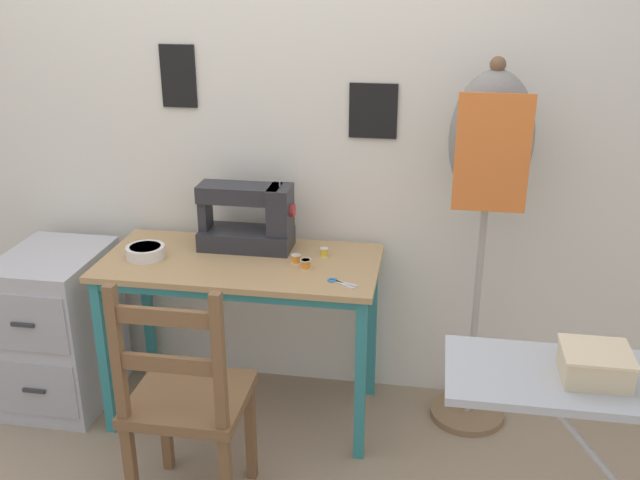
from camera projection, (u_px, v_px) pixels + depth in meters
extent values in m
plane|color=gray|center=(230.00, 448.00, 2.94)|extent=(14.00, 14.00, 0.00)
cube|color=silver|center=(256.00, 112.00, 3.03)|extent=(10.00, 0.05, 2.55)
cube|color=black|center=(178.00, 76.00, 3.00)|extent=(0.15, 0.01, 0.26)
cube|color=black|center=(373.00, 111.00, 2.92)|extent=(0.20, 0.01, 0.22)
cube|color=tan|center=(240.00, 263.00, 2.93)|extent=(1.14, 0.54, 0.02)
cube|color=teal|center=(225.00, 294.00, 2.72)|extent=(1.06, 0.03, 0.04)
cube|color=teal|center=(104.00, 358.00, 2.93)|extent=(0.04, 0.04, 0.71)
cube|color=teal|center=(360.00, 381.00, 2.77)|extent=(0.04, 0.04, 0.71)
cube|color=teal|center=(148.00, 307.00, 3.35)|extent=(0.04, 0.04, 0.71)
cube|color=teal|center=(372.00, 325.00, 3.19)|extent=(0.04, 0.04, 0.71)
cube|color=#28282D|center=(247.00, 239.00, 3.03)|extent=(0.39, 0.18, 0.08)
cube|color=#28282D|center=(280.00, 210.00, 2.96)|extent=(0.09, 0.15, 0.20)
cube|color=#28282D|center=(240.00, 193.00, 2.96)|extent=(0.34, 0.14, 0.07)
cube|color=#28282D|center=(205.00, 214.00, 3.02)|extent=(0.04, 0.10, 0.13)
cylinder|color=#B22D2D|center=(293.00, 211.00, 2.95)|extent=(0.02, 0.06, 0.06)
cylinder|color=#99999E|center=(280.00, 184.00, 2.92)|extent=(0.01, 0.01, 0.02)
cylinder|color=silver|center=(146.00, 252.00, 2.93)|extent=(0.16, 0.16, 0.05)
cylinder|color=gray|center=(145.00, 247.00, 2.93)|extent=(0.13, 0.13, 0.01)
cube|color=silver|center=(346.00, 284.00, 2.70)|extent=(0.09, 0.04, 0.00)
cube|color=silver|center=(344.00, 285.00, 2.69)|extent=(0.08, 0.06, 0.00)
torus|color=#2870B7|center=(332.00, 280.00, 2.73)|extent=(0.03, 0.03, 0.01)
torus|color=#2870B7|center=(332.00, 280.00, 2.73)|extent=(0.03, 0.03, 0.01)
cylinder|color=orange|center=(296.00, 259.00, 2.88)|extent=(0.03, 0.03, 0.04)
cylinder|color=beige|center=(296.00, 255.00, 2.88)|extent=(0.04, 0.04, 0.00)
cylinder|color=beige|center=(296.00, 263.00, 2.89)|extent=(0.04, 0.04, 0.00)
cylinder|color=orange|center=(306.00, 264.00, 2.83)|extent=(0.04, 0.04, 0.04)
cylinder|color=beige|center=(306.00, 260.00, 2.82)|extent=(0.04, 0.04, 0.00)
cylinder|color=beige|center=(306.00, 268.00, 2.84)|extent=(0.04, 0.04, 0.00)
cylinder|color=yellow|center=(324.00, 252.00, 2.94)|extent=(0.03, 0.03, 0.04)
cylinder|color=beige|center=(324.00, 248.00, 2.94)|extent=(0.03, 0.03, 0.00)
cylinder|color=beige|center=(324.00, 257.00, 2.95)|extent=(0.03, 0.03, 0.00)
cube|color=brown|center=(190.00, 399.00, 2.50)|extent=(0.40, 0.38, 0.04)
cube|color=brown|center=(165.00, 422.00, 2.75)|extent=(0.04, 0.04, 0.42)
cube|color=brown|center=(251.00, 431.00, 2.70)|extent=(0.04, 0.04, 0.42)
cube|color=brown|center=(132.00, 477.00, 2.46)|extent=(0.04, 0.04, 0.42)
cube|color=brown|center=(117.00, 353.00, 2.28)|extent=(0.04, 0.04, 0.48)
cube|color=brown|center=(219.00, 362.00, 2.23)|extent=(0.04, 0.04, 0.48)
cube|color=brown|center=(164.00, 317.00, 2.20)|extent=(0.34, 0.02, 0.06)
cube|color=brown|center=(168.00, 364.00, 2.26)|extent=(0.34, 0.02, 0.06)
cube|color=#B7B7BC|center=(61.00, 328.00, 3.17)|extent=(0.40, 0.51, 0.71)
cube|color=#A8A8AD|center=(24.00, 324.00, 2.87)|extent=(0.37, 0.01, 0.25)
cube|color=#333338|center=(23.00, 325.00, 2.87)|extent=(0.10, 0.01, 0.02)
cube|color=#A8A8AD|center=(35.00, 390.00, 2.99)|extent=(0.37, 0.01, 0.25)
cube|color=#333338|center=(34.00, 391.00, 2.98)|extent=(0.10, 0.01, 0.02)
cylinder|color=#846647|center=(467.00, 413.00, 3.15)|extent=(0.32, 0.32, 0.03)
cylinder|color=#ADA89E|center=(476.00, 305.00, 2.95)|extent=(0.03, 0.03, 1.03)
ellipsoid|color=gray|center=(491.00, 139.00, 2.69)|extent=(0.32, 0.23, 0.53)
sphere|color=brown|center=(498.00, 64.00, 2.59)|extent=(0.06, 0.06, 0.06)
cube|color=orange|center=(492.00, 154.00, 2.59)|extent=(0.27, 0.01, 0.44)
cube|color=beige|center=(595.00, 366.00, 1.90)|extent=(0.17, 0.16, 0.08)
cube|color=beige|center=(597.00, 352.00, 1.88)|extent=(0.18, 0.17, 0.01)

